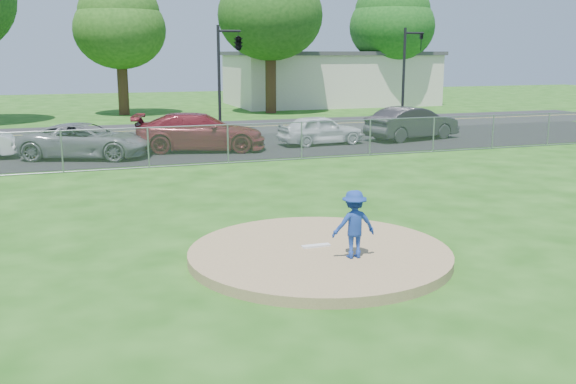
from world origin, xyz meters
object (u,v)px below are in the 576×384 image
object	(u,v)px
pitcher	(354,224)
parked_car_darkred	(200,132)
traffic_cone	(33,150)
parked_car_gray	(86,141)
tree_right	(270,1)
parked_car_charcoal	(412,123)
tree_far_right	(392,16)
commercial_building	(330,78)
traffic_signal_right	(408,67)
traffic_signal_center	(236,44)
tree_center	(119,18)
parked_car_pearl	(321,130)

from	to	relation	value
pitcher	parked_car_darkred	distance (m)	16.31
traffic_cone	parked_car_gray	world-z (taller)	parked_car_gray
tree_right	parked_car_charcoal	distance (m)	17.57
tree_far_right	traffic_cone	world-z (taller)	tree_far_right
pitcher	commercial_building	bearing A→B (deg)	-109.27
pitcher	traffic_cone	xyz separation A→B (m)	(-6.55, 15.98, -0.49)
traffic_signal_right	pitcher	world-z (taller)	traffic_signal_right
tree_right	parked_car_charcoal	size ratio (longest dim) A/B	2.41
traffic_signal_right	traffic_signal_center	bearing A→B (deg)	-180.00
tree_center	parked_car_charcoal	xyz separation A→B (m)	(12.24, -18.02, -5.66)
tree_far_right	parked_car_darkred	xyz separation A→B (m)	(-19.36, -19.39, -6.23)
traffic_signal_center	parked_car_pearl	size ratio (longest dim) A/B	1.40
traffic_signal_center	traffic_cone	bearing A→B (deg)	-146.33
commercial_building	traffic_signal_right	distance (m)	16.14
tree_far_right	traffic_cone	xyz separation A→B (m)	(-26.11, -19.71, -6.67)
parked_car_gray	pitcher	bearing A→B (deg)	-143.85
traffic_cone	tree_center	bearing A→B (deg)	74.74
traffic_signal_center	parked_car_darkred	world-z (taller)	traffic_signal_center
traffic_signal_center	parked_car_gray	xyz separation A→B (m)	(-8.08, -6.84, -3.90)
traffic_cone	parked_car_gray	bearing A→B (deg)	-3.68
tree_far_right	traffic_signal_right	distance (m)	14.69
traffic_signal_center	traffic_cone	world-z (taller)	traffic_signal_center
tree_right	parked_car_gray	world-z (taller)	tree_right
tree_right	traffic_signal_center	xyz separation A→B (m)	(-5.03, -10.00, -3.04)
commercial_building	traffic_signal_center	world-z (taller)	traffic_signal_center
parked_car_gray	parked_car_darkred	bearing A→B (deg)	-64.41
parked_car_pearl	parked_car_charcoal	bearing A→B (deg)	-92.39
tree_right	parked_car_darkred	distance (m)	19.62
traffic_signal_right	parked_car_darkred	distance (m)	15.23
tree_far_right	traffic_signal_right	size ratio (longest dim) A/B	1.92
parked_car_pearl	parked_car_darkred	bearing A→B (deg)	87.03
commercial_building	parked_car_darkred	size ratio (longest dim) A/B	2.92
pitcher	parked_car_pearl	xyz separation A→B (m)	(5.89, 16.48, -0.19)
tree_far_right	traffic_signal_center	world-z (taller)	tree_far_right
traffic_cone	parked_car_charcoal	size ratio (longest dim) A/B	0.16
tree_center	tree_far_right	bearing A→B (deg)	2.73
parked_car_darkred	parked_car_charcoal	world-z (taller)	parked_car_darkred
parked_car_gray	parked_car_charcoal	world-z (taller)	parked_car_charcoal
commercial_building	parked_car_charcoal	size ratio (longest dim) A/B	3.40
pitcher	parked_car_pearl	distance (m)	17.50
commercial_building	parked_car_gray	xyz separation A→B (m)	(-20.11, -22.84, -1.45)
pitcher	parked_car_pearl	world-z (taller)	pitcher
commercial_building	parked_car_gray	bearing A→B (deg)	-131.36
pitcher	parked_car_darkred	world-z (taller)	parked_car_darkred
traffic_signal_center	traffic_signal_right	size ratio (longest dim) A/B	1.00
traffic_cone	pitcher	bearing A→B (deg)	-67.73
parked_car_pearl	tree_right	bearing A→B (deg)	-14.03
tree_center	traffic_signal_right	xyz separation A→B (m)	(15.24, -12.00, -3.11)
pitcher	parked_car_gray	size ratio (longest dim) A/B	0.27
parked_car_darkred	pitcher	bearing A→B (deg)	-166.84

